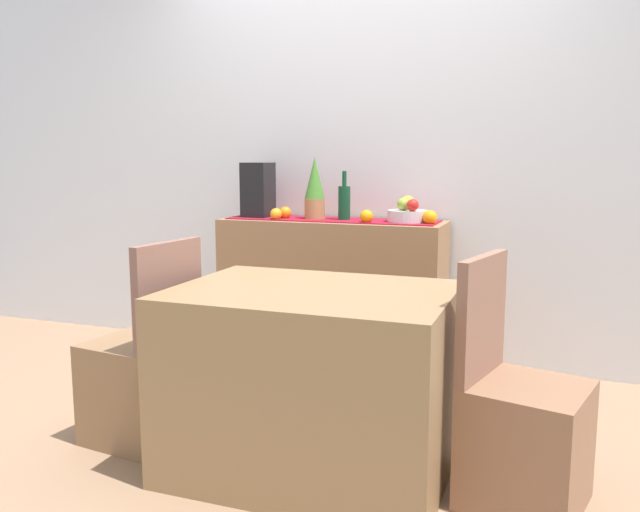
# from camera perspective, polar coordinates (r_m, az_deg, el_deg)

# --- Properties ---
(ground_plane) EXTENTS (6.40, 6.40, 0.02)m
(ground_plane) POSITION_cam_1_polar(r_m,az_deg,el_deg) (3.19, -2.51, -14.60)
(ground_plane) COLOR #967357
(ground_plane) RESTS_ON ground
(room_wall_rear) EXTENTS (6.40, 0.06, 2.70)m
(room_wall_rear) POSITION_cam_1_polar(r_m,az_deg,el_deg) (4.05, 3.89, 10.07)
(room_wall_rear) COLOR silver
(room_wall_rear) RESTS_ON ground
(sideboard_console) EXTENTS (1.33, 0.42, 0.88)m
(sideboard_console) POSITION_cam_1_polar(r_m,az_deg,el_deg) (3.92, 1.04, -3.26)
(sideboard_console) COLOR #926847
(sideboard_console) RESTS_ON ground
(table_runner) EXTENTS (1.25, 0.32, 0.01)m
(table_runner) POSITION_cam_1_polar(r_m,az_deg,el_deg) (3.85, 1.06, 3.21)
(table_runner) COLOR maroon
(table_runner) RESTS_ON sideboard_console
(fruit_bowl) EXTENTS (0.23, 0.23, 0.07)m
(fruit_bowl) POSITION_cam_1_polar(r_m,az_deg,el_deg) (3.72, 7.68, 3.50)
(fruit_bowl) COLOR silver
(fruit_bowl) RESTS_ON table_runner
(apple_front) EXTENTS (0.07, 0.07, 0.07)m
(apple_front) POSITION_cam_1_polar(r_m,az_deg,el_deg) (3.65, 8.13, 4.44)
(apple_front) COLOR red
(apple_front) RESTS_ON fruit_bowl
(apple_right) EXTENTS (0.08, 0.08, 0.08)m
(apple_right) POSITION_cam_1_polar(r_m,az_deg,el_deg) (3.78, 7.71, 4.67)
(apple_right) COLOR gold
(apple_right) RESTS_ON fruit_bowl
(apple_rear) EXTENTS (0.07, 0.07, 0.07)m
(apple_rear) POSITION_cam_1_polar(r_m,az_deg,el_deg) (3.70, 7.30, 4.54)
(apple_rear) COLOR #88A337
(apple_rear) RESTS_ON fruit_bowl
(wine_bottle) EXTENTS (0.07, 0.07, 0.29)m
(wine_bottle) POSITION_cam_1_polar(r_m,az_deg,el_deg) (3.82, 2.14, 4.75)
(wine_bottle) COLOR #124127
(wine_bottle) RESTS_ON sideboard_console
(coffee_maker) EXTENTS (0.16, 0.18, 0.34)m
(coffee_maker) POSITION_cam_1_polar(r_m,az_deg,el_deg) (4.02, -5.46, 5.77)
(coffee_maker) COLOR black
(coffee_maker) RESTS_ON sideboard_console
(potted_plant) EXTENTS (0.12, 0.12, 0.37)m
(potted_plant) POSITION_cam_1_polar(r_m,az_deg,el_deg) (3.87, -0.47, 5.92)
(potted_plant) COLOR #A7774B
(potted_plant) RESTS_ON sideboard_console
(orange_loose_near_bowl) EXTENTS (0.07, 0.07, 0.07)m
(orange_loose_near_bowl) POSITION_cam_1_polar(r_m,az_deg,el_deg) (3.86, -3.88, 3.69)
(orange_loose_near_bowl) COLOR orange
(orange_loose_near_bowl) RESTS_ON sideboard_console
(orange_loose_far) EXTENTS (0.07, 0.07, 0.07)m
(orange_loose_far) POSITION_cam_1_polar(r_m,az_deg,el_deg) (3.93, -3.07, 3.81)
(orange_loose_far) COLOR orange
(orange_loose_far) RESTS_ON sideboard_console
(orange_loose_end) EXTENTS (0.08, 0.08, 0.08)m
(orange_loose_end) POSITION_cam_1_polar(r_m,az_deg,el_deg) (3.68, 4.10, 3.48)
(orange_loose_end) COLOR orange
(orange_loose_end) RESTS_ON sideboard_console
(orange_loose_mid) EXTENTS (0.08, 0.08, 0.08)m
(orange_loose_mid) POSITION_cam_1_polar(r_m,az_deg,el_deg) (3.64, 9.63, 3.35)
(orange_loose_mid) COLOR orange
(orange_loose_mid) RESTS_ON sideboard_console
(dining_table) EXTENTS (1.08, 0.79, 0.74)m
(dining_table) POSITION_cam_1_polar(r_m,az_deg,el_deg) (2.64, -0.66, -10.80)
(dining_table) COLOR olive
(dining_table) RESTS_ON ground
(chair_near_window) EXTENTS (0.45, 0.45, 0.90)m
(chair_near_window) POSITION_cam_1_polar(r_m,az_deg,el_deg) (3.04, -15.25, -10.55)
(chair_near_window) COLOR #8B6746
(chair_near_window) RESTS_ON ground
(chair_by_corner) EXTENTS (0.49, 0.49, 0.90)m
(chair_by_corner) POSITION_cam_1_polar(r_m,az_deg,el_deg) (2.53, 17.25, -14.62)
(chair_by_corner) COLOR #8F6449
(chair_by_corner) RESTS_ON ground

